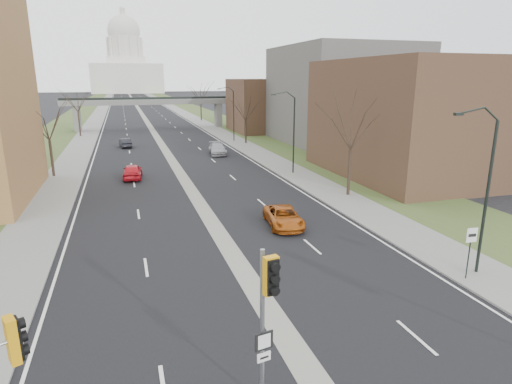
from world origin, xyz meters
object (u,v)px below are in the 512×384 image
car_left_near (132,171)px  car_right_near (284,217)px  signal_pole_median (267,304)px  car_left_far (125,143)px  car_right_mid (218,149)px  speed_limit_sign (470,244)px

car_left_near → car_right_near: 20.88m
signal_pole_median → car_left_far: signal_pole_median is taller
car_left_far → car_right_near: car_left_far is taller
car_left_near → car_right_near: car_left_near is taller
car_right_near → car_right_mid: size_ratio=0.92×
car_left_far → car_right_mid: bearing=132.0°
car_left_near → car_right_near: (9.72, -18.48, -0.12)m
car_left_near → car_right_mid: 16.53m
car_right_mid → speed_limit_sign: bearing=-78.5°
car_right_near → speed_limit_sign: bearing=-53.7°
signal_pole_median → car_right_mid: signal_pole_median is taller
car_left_near → car_right_mid: size_ratio=0.88×
signal_pole_median → car_left_far: size_ratio=1.28×
car_left_far → car_right_near: 41.78m
signal_pole_median → car_right_near: size_ratio=1.11×
car_left_far → speed_limit_sign: bearing=99.9°
car_right_near → car_right_mid: car_right_mid is taller
speed_limit_sign → car_right_mid: (-4.14, 41.00, -1.25)m
signal_pole_median → car_left_near: bearing=85.2°
speed_limit_sign → car_right_near: speed_limit_sign is taller
signal_pole_median → speed_limit_sign: 13.86m
signal_pole_median → speed_limit_sign: signal_pole_median is taller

